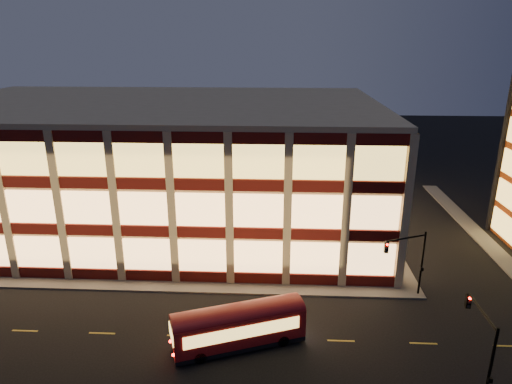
{
  "coord_description": "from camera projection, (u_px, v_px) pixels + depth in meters",
  "views": [
    {
      "loc": [
        11.16,
        -34.67,
        21.2
      ],
      "look_at": [
        8.99,
        8.0,
        6.79
      ],
      "focal_mm": 32.0,
      "sensor_mm": 36.0,
      "label": 1
    }
  ],
  "objects": [
    {
      "name": "ground",
      "position": [
        150.0,
        292.0,
        40.12
      ],
      "size": [
        200.0,
        200.0,
        0.0
      ],
      "primitive_type": "plane",
      "color": "black",
      "rests_on": "ground"
    },
    {
      "name": "sidewalk_office_south",
      "position": [
        120.0,
        285.0,
        41.19
      ],
      "size": [
        54.0,
        2.0,
        0.15
      ],
      "primitive_type": "cube",
      "color": "#514F4C",
      "rests_on": "ground"
    },
    {
      "name": "sidewalk_office_east",
      "position": [
        375.0,
        223.0,
        55.08
      ],
      "size": [
        2.0,
        30.0,
        0.15
      ],
      "primitive_type": "cube",
      "color": "#514F4C",
      "rests_on": "ground"
    },
    {
      "name": "sidewalk_tower_west",
      "position": [
        468.0,
        225.0,
        54.56
      ],
      "size": [
        2.0,
        30.0,
        0.15
      ],
      "primitive_type": "cube",
      "color": "#514F4C",
      "rests_on": "ground"
    },
    {
      "name": "office_building",
      "position": [
        160.0,
        163.0,
        53.95
      ],
      "size": [
        50.45,
        30.45,
        14.5
      ],
      "color": "tan",
      "rests_on": "ground"
    },
    {
      "name": "traffic_signal_far",
      "position": [
        410.0,
        255.0,
        37.97
      ],
      "size": [
        3.79,
        1.87,
        6.0
      ],
      "color": "black",
      "rests_on": "ground"
    },
    {
      "name": "traffic_signal_near",
      "position": [
        482.0,
        340.0,
        27.24
      ],
      "size": [
        0.32,
        4.45,
        6.0
      ],
      "color": "black",
      "rests_on": "ground"
    },
    {
      "name": "trolley_bus",
      "position": [
        238.0,
        324.0,
        32.66
      ],
      "size": [
        9.74,
        5.57,
        3.22
      ],
      "rotation": [
        0.0,
        0.0,
        0.36
      ],
      "color": "maroon",
      "rests_on": "ground"
    }
  ]
}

